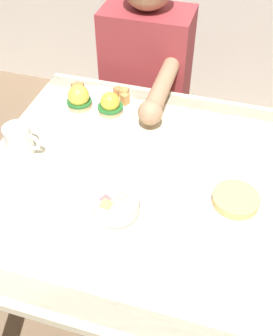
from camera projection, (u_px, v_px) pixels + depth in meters
ground_plane at (171, 311)px, 1.63m from camera, size 6.00×6.00×0.00m
dining_table at (184, 213)px, 1.19m from camera, size 1.20×0.90×0.74m
eggs_benedict_plate at (95, 104)px, 1.35m from camera, size 0.27×0.27×0.09m
fruit_bowl at (116, 205)px, 1.03m from camera, size 0.12×0.12×0.06m
coffee_mug at (19, 139)px, 1.18m from camera, size 0.11×0.08×0.09m
fork at (151, 155)px, 1.20m from camera, size 0.08×0.15×0.00m
side_plate at (235, 202)px, 1.06m from camera, size 0.20×0.20×0.04m
diner_person at (145, 85)px, 1.64m from camera, size 0.34×0.54×1.14m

